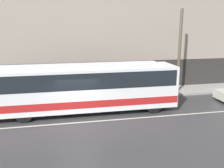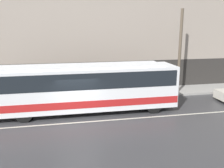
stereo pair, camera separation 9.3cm
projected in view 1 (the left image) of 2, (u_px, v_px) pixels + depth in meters
ground_plane at (79, 123)px, 14.72m from camera, size 60.00×60.00×0.00m
sidewalk at (74, 96)px, 19.84m from camera, size 60.00×2.80×0.16m
building_facade at (71, 33)px, 20.17m from camera, size 60.00×0.35×10.26m
lane_stripe at (79, 123)px, 14.72m from camera, size 54.00×0.14×0.01m
transit_bus at (84, 86)px, 16.10m from camera, size 12.08×2.52×3.13m
utility_pole_near at (179, 51)px, 20.20m from camera, size 0.23×0.23×6.70m
pedestrian_waiting at (89, 84)px, 20.02m from camera, size 0.36×0.36×1.76m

